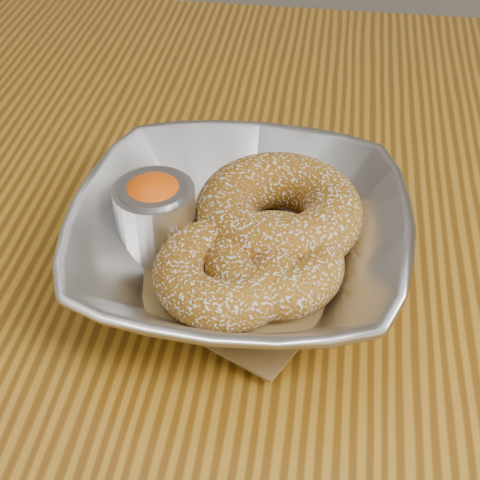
# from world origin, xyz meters

# --- Properties ---
(table) EXTENTS (1.20, 0.80, 0.75)m
(table) POSITION_xyz_m (0.00, 0.00, 0.65)
(table) COLOR brown
(table) RESTS_ON ground_plane
(serving_bowl) EXTENTS (0.22, 0.22, 0.05)m
(serving_bowl) POSITION_xyz_m (-0.05, -0.05, 0.78)
(serving_bowl) COLOR #B6B8BD
(serving_bowl) RESTS_ON table
(parchment) EXTENTS (0.20, 0.20, 0.00)m
(parchment) POSITION_xyz_m (-0.05, -0.05, 0.76)
(parchment) COLOR olive
(parchment) RESTS_ON table
(donut_back) EXTENTS (0.14, 0.14, 0.04)m
(donut_back) POSITION_xyz_m (-0.03, -0.02, 0.78)
(donut_back) COLOR #895412
(donut_back) RESTS_ON parchment
(donut_front) EXTENTS (0.10, 0.10, 0.03)m
(donut_front) POSITION_xyz_m (-0.06, -0.08, 0.78)
(donut_front) COLOR #895412
(donut_front) RESTS_ON parchment
(donut_extra) EXTENTS (0.10, 0.10, 0.03)m
(donut_extra) POSITION_xyz_m (-0.03, -0.06, 0.78)
(donut_extra) COLOR #895412
(donut_extra) RESTS_ON parchment
(ramekin) EXTENTS (0.05, 0.05, 0.06)m
(ramekin) POSITION_xyz_m (-0.11, -0.04, 0.79)
(ramekin) COLOR #B6B8BD
(ramekin) RESTS_ON table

